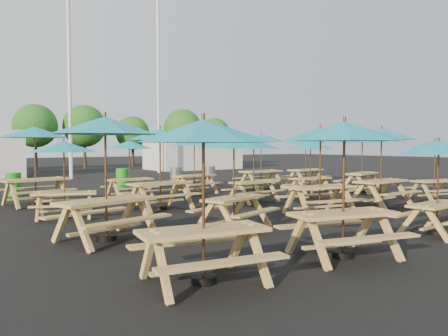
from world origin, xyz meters
TOP-DOWN VIEW (x-y plane):
  - ground at (0.00, 0.00)m, footprint 120.00×120.00m
  - picnic_unit_0 at (-5.72, -6.32)m, footprint 2.22×2.22m
  - picnic_unit_1 at (-5.90, -2.92)m, footprint 2.59×2.59m
  - picnic_unit_2 at (-5.86, 0.38)m, footprint 2.22×2.22m
  - picnic_unit_3 at (-5.96, 3.49)m, footprint 2.49×2.49m
  - picnic_unit_4 at (-3.01, -6.47)m, footprint 2.39×2.39m
  - picnic_unit_5 at (-3.02, -3.28)m, footprint 2.35×2.35m
  - picnic_unit_6 at (-3.09, 0.37)m, footprint 2.29×2.29m
  - picnic_unit_7 at (-2.76, 3.55)m, footprint 1.92×1.92m
  - picnic_unit_8 at (0.13, -6.36)m, footprint 1.87×1.87m
  - picnic_unit_9 at (0.02, -3.10)m, footprint 2.41×2.41m
  - picnic_unit_10 at (0.23, 0.07)m, footprint 1.89×1.89m
  - picnic_unit_11 at (-0.13, 3.38)m, footprint 2.21×2.21m
  - picnic_unit_13 at (2.91, -2.96)m, footprint 2.22×2.22m
  - picnic_unit_14 at (3.11, 0.28)m, footprint 1.83×1.83m
  - picnic_unit_15 at (3.17, 3.27)m, footprint 2.17×2.17m
  - picnic_unit_17 at (5.69, -3.12)m, footprint 2.13×2.13m
  - picnic_unit_18 at (5.79, 0.01)m, footprint 2.53×2.53m
  - picnic_unit_19 at (5.87, 3.26)m, footprint 2.24×2.24m
  - waste_bin_0 at (-6.15, 6.55)m, footprint 0.55×0.55m
  - waste_bin_1 at (-1.70, 6.95)m, footprint 0.55×0.55m
  - waste_bin_2 at (0.96, 6.92)m, footprint 0.55×0.55m
  - waste_bin_3 at (2.68, 6.65)m, footprint 0.55×0.55m
  - mast_0 at (-2.00, 14.00)m, footprint 0.20×0.20m
  - mast_1 at (4.50, 16.00)m, footprint 0.20×0.20m
  - event_tent_1 at (9.00, 19.00)m, footprint 7.00×4.00m
  - tree_3 at (-1.75, 24.72)m, footprint 3.36×3.36m
  - tree_4 at (1.90, 24.26)m, footprint 3.41×3.41m
  - tree_5 at (6.22, 24.67)m, footprint 2.94×2.94m
  - tree_6 at (10.23, 22.90)m, footprint 3.38×3.38m
  - tree_7 at (13.63, 22.92)m, footprint 2.95×2.95m

SIDE VIEW (x-z plane):
  - ground at x=0.00m, z-range 0.00..0.00m
  - waste_bin_0 at x=-6.15m, z-range 0.00..0.88m
  - waste_bin_1 at x=-1.70m, z-range 0.00..0.88m
  - waste_bin_2 at x=0.96m, z-range 0.00..0.88m
  - waste_bin_3 at x=2.68m, z-range 0.00..0.88m
  - event_tent_1 at x=9.00m, z-range 0.00..2.60m
  - picnic_unit_8 at x=0.13m, z-range 0.73..2.76m
  - picnic_unit_2 at x=-5.86m, z-range 0.73..2.78m
  - picnic_unit_14 at x=3.11m, z-range 0.75..2.84m
  - picnic_unit_7 at x=-2.76m, z-range 0.75..2.86m
  - picnic_unit_17 at x=5.69m, z-range 0.76..2.87m
  - picnic_unit_10 at x=0.23m, z-range 0.76..2.88m
  - picnic_unit_5 at x=-3.02m, z-range 0.78..2.95m
  - picnic_unit_11 at x=-0.13m, z-range 0.81..3.05m
  - picnic_unit_0 at x=-5.72m, z-range 0.82..3.12m
  - picnic_unit_4 at x=-3.01m, z-range 0.84..3.18m
  - picnic_unit_19 at x=5.87m, z-range 0.85..3.21m
  - picnic_unit_18 at x=5.79m, z-range 0.86..3.26m
  - picnic_unit_9 at x=0.02m, z-range 0.87..3.29m
  - picnic_unit_6 at x=-3.09m, z-range 0.87..3.30m
  - picnic_unit_15 at x=3.17m, z-range 0.87..3.31m
  - picnic_unit_13 at x=2.91m, z-range 0.88..3.34m
  - picnic_unit_1 at x=-5.90m, z-range 0.90..3.41m
  - picnic_unit_3 at x=-5.96m, z-range 0.91..3.45m
  - tree_5 at x=6.22m, z-range 0.75..5.20m
  - tree_7 at x=13.63m, z-range 0.75..5.23m
  - tree_3 at x=-1.75m, z-range 0.86..5.95m
  - tree_6 at x=10.23m, z-range 0.86..5.99m
  - tree_4 at x=1.90m, z-range 0.87..6.04m
  - mast_0 at x=-2.00m, z-range 0.00..12.00m
  - mast_1 at x=4.50m, z-range 0.00..12.00m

